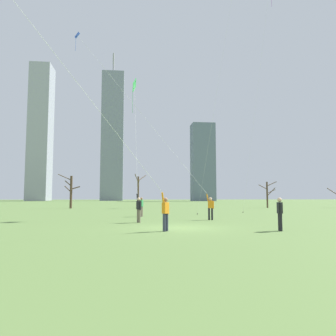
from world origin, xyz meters
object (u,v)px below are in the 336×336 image
(bare_tree_rightmost, at_px, (138,190))
(bare_tree_leftmost, at_px, (71,191))
(bystander_far_off_by_trees, at_px, (141,206))
(distant_kite_high_overhead_purple, at_px, (268,1))
(kite_flyer_foreground_right_yellow, at_px, (132,167))
(bare_tree_left_of_center, at_px, (268,193))
(kite_flyer_foreground_left_blue, at_px, (193,184))
(kite_flyer_midfield_center_green, at_px, (138,179))
(bystander_watching_nearby, at_px, (280,212))

(bare_tree_rightmost, xyz_separation_m, bare_tree_leftmost, (-9.80, 0.13, -0.18))
(bystander_far_off_by_trees, height_order, bare_tree_leftmost, bare_tree_leftmost)
(bystander_far_off_by_trees, bearing_deg, distant_kite_high_overhead_purple, 13.62)
(kite_flyer_foreground_right_yellow, relative_size, bare_tree_left_of_center, 3.84)
(distant_kite_high_overhead_purple, distance_m, bare_tree_left_of_center, 27.19)
(bare_tree_rightmost, height_order, bare_tree_left_of_center, bare_tree_rightmost)
(bystander_far_off_by_trees, xyz_separation_m, bare_tree_rightmost, (0.05, 21.11, 1.80))
(kite_flyer_foreground_left_blue, relative_size, kite_flyer_midfield_center_green, 1.43)
(kite_flyer_foreground_left_blue, height_order, distant_kite_high_overhead_purple, distant_kite_high_overhead_purple)
(bare_tree_leftmost, bearing_deg, bystander_watching_nearby, -64.35)
(kite_flyer_midfield_center_green, height_order, bare_tree_rightmost, kite_flyer_midfield_center_green)
(kite_flyer_foreground_right_yellow, distance_m, distant_kite_high_overhead_purple, 28.64)
(kite_flyer_foreground_left_blue, height_order, kite_flyer_midfield_center_green, kite_flyer_foreground_left_blue)
(bare_tree_leftmost, bearing_deg, bare_tree_left_of_center, -1.04)
(bystander_far_off_by_trees, bearing_deg, bare_tree_leftmost, 114.64)
(kite_flyer_foreground_left_blue, bearing_deg, bystander_watching_nearby, -71.93)
(bystander_watching_nearby, xyz_separation_m, bare_tree_leftmost, (-16.18, 33.71, 1.62))
(bare_tree_leftmost, distance_m, bare_tree_left_of_center, 29.56)
(kite_flyer_foreground_left_blue, distance_m, distant_kite_high_overhead_purple, 22.57)
(kite_flyer_foreground_right_yellow, height_order, bare_tree_rightmost, kite_flyer_foreground_right_yellow)
(bare_tree_leftmost, bearing_deg, kite_flyer_foreground_left_blue, -62.01)
(kite_flyer_foreground_right_yellow, relative_size, bare_tree_rightmost, 3.13)
(kite_flyer_midfield_center_green, relative_size, distant_kite_high_overhead_purple, 0.47)
(bystander_far_off_by_trees, height_order, bare_tree_rightmost, bare_tree_rightmost)
(kite_flyer_foreground_left_blue, distance_m, bare_tree_rightmost, 25.38)
(bystander_far_off_by_trees, height_order, bare_tree_left_of_center, bare_tree_left_of_center)
(bystander_watching_nearby, distance_m, bare_tree_leftmost, 37.43)
(distant_kite_high_overhead_purple, relative_size, bare_tree_leftmost, 4.85)
(bare_tree_rightmost, bearing_deg, bystander_far_off_by_trees, -90.13)
(distant_kite_high_overhead_purple, bearing_deg, bystander_far_off_by_trees, -166.38)
(bare_tree_rightmost, distance_m, bare_tree_leftmost, 9.80)
(kite_flyer_foreground_right_yellow, distance_m, bystander_far_off_by_trees, 13.55)
(kite_flyer_midfield_center_green, bearing_deg, bare_tree_rightmost, 89.04)
(kite_flyer_midfield_center_green, xyz_separation_m, bystander_far_off_by_trees, (0.40, 5.58, -1.94))
(kite_flyer_foreground_left_blue, xyz_separation_m, distant_kite_high_overhead_purple, (9.34, 7.16, 19.26))
(bystander_watching_nearby, bearing_deg, bare_tree_leftmost, 115.65)
(kite_flyer_foreground_left_blue, bearing_deg, kite_flyer_midfield_center_green, -158.89)
(kite_flyer_foreground_right_yellow, xyz_separation_m, kite_flyer_midfield_center_green, (0.36, 7.78, -0.10))
(kite_flyer_foreground_right_yellow, xyz_separation_m, bystander_far_off_by_trees, (0.76, 13.37, -2.05))
(kite_flyer_foreground_left_blue, xyz_separation_m, bare_tree_rightmost, (-3.63, 25.12, 0.11))
(kite_flyer_foreground_right_yellow, height_order, bare_tree_left_of_center, kite_flyer_foreground_right_yellow)
(kite_flyer_foreground_left_blue, height_order, bystander_watching_nearby, kite_flyer_foreground_left_blue)
(kite_flyer_foreground_left_blue, bearing_deg, bare_tree_left_of_center, 56.87)
(kite_flyer_midfield_center_green, height_order, distant_kite_high_overhead_purple, distant_kite_high_overhead_purple)
(kite_flyer_foreground_right_yellow, bearing_deg, bare_tree_left_of_center, 58.88)
(kite_flyer_midfield_center_green, bearing_deg, kite_flyer_foreground_left_blue, 21.11)
(kite_flyer_foreground_left_blue, relative_size, bare_tree_leftmost, 3.26)
(kite_flyer_foreground_left_blue, bearing_deg, bare_tree_rightmost, 98.22)
(bystander_far_off_by_trees, bearing_deg, bare_tree_rightmost, 89.87)
(kite_flyer_foreground_right_yellow, relative_size, kite_flyer_foreground_left_blue, 0.97)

